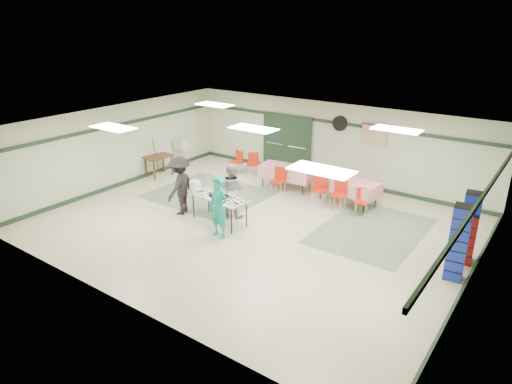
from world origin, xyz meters
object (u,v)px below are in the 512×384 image
Objects in this scene: chair_d at (279,178)px; crate_stack_red at (466,238)px; office_printer at (181,144)px; volunteer_dark at (180,186)px; crate_stack_blue_a at (469,227)px; volunteer_grey at (232,190)px; dining_table_a at (348,185)px; dining_table_b at (287,172)px; serving_table at (219,198)px; chair_c at (362,199)px; crate_stack_blue_b at (458,243)px; broom at (156,157)px; chair_b at (320,186)px; volunteer_teal at (219,208)px; chair_a at (339,191)px; chair_loose_b at (237,160)px; printer_table at (158,158)px; chair_loose_a at (253,162)px.

crate_stack_red reaches higher than chair_d.
crate_stack_red reaches higher than office_printer.
volunteer_dark is 7.55m from crate_stack_blue_a.
volunteer_grey is 2.24m from chair_d.
dining_table_b is at bearing -170.70° from dining_table_a.
chair_c is (2.98, 2.79, -0.24)m from serving_table.
dining_table_a is at bearing -0.42° from office_printer.
volunteer_grey is 6.02m from crate_stack_blue_b.
broom is at bearing -97.54° from office_printer.
volunteer_grey is 2.77m from chair_b.
crate_stack_red is at bearing -19.41° from chair_d.
volunteer_teal is 1.19× the size of broom.
chair_a reaches higher than chair_c.
crate_stack_blue_b reaches higher than chair_b.
serving_table is 3.37m from dining_table_b.
volunteer_teal is at bearing -40.81° from office_printer.
volunteer_grey is at bearing -38.88° from chair_loose_b.
chair_d reaches higher than dining_table_a.
volunteer_teal is 1.85× the size of chair_a.
printer_table is 1.21m from office_printer.
crate_stack_red is 1.22× the size of printer_table.
chair_loose_a is (-1.71, 0.47, -0.07)m from dining_table_b.
crate_stack_blue_b is at bearing -18.83° from broom.
crate_stack_blue_b is (8.19, -2.93, 0.34)m from chair_loose_b.
crate_stack_blue_a is at bearing -21.19° from dining_table_b.
chair_c is at bearing 6.35° from chair_loose_b.
chair_b reaches higher than dining_table_b.
dining_table_b is 2.07× the size of chair_a.
crate_stack_blue_a reaches higher than chair_d.
dining_table_a is 0.57m from chair_a.
serving_table is at bearing -136.25° from chair_b.
volunteer_teal is 5.95m from crate_stack_blue_a.
chair_a is 1.01× the size of chair_d.
volunteer_dark reaches higher than chair_c.
chair_d reaches higher than serving_table.
volunteer_grey is 1.78× the size of chair_a.
chair_a is 4.52m from chair_loose_b.
serving_table is 0.58m from volunteer_grey.
broom is (-4.45, -1.61, 0.14)m from dining_table_b.
crate_stack_red is (6.02, 1.00, -0.18)m from volunteer_grey.
broom is (-2.19, -1.89, 0.19)m from chair_loose_b.
chair_b is at bearing 15.22° from printer_table.
serving_table is at bearing -93.02° from chair_loose_a.
volunteer_grey reaches higher than chair_a.
crate_stack_blue_b is at bearing 84.38° from volunteer_dark.
chair_a reaches higher than chair_loose_a.
crate_stack_blue_a is at bearing 5.24° from printer_table.
office_printer is (-0.00, 1.18, 0.27)m from printer_table.
dining_table_b is at bearing 1.28° from office_printer.
volunteer_grey is 3.18m from chair_a.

